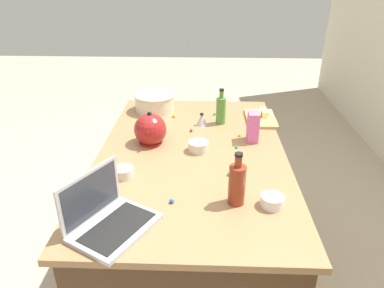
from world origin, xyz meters
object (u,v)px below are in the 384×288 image
(kitchen_timer, at_px, (202,120))
(laptop, at_px, (107,217))
(ramekin_small, at_px, (198,146))
(ramekin_medium, at_px, (124,172))
(candy_bag, at_px, (253,127))
(cutting_board, at_px, (261,118))
(bottle_olive, at_px, (221,110))
(bottle_soy, at_px, (237,184))
(ramekin_wide, at_px, (272,201))
(mixing_bowl_large, at_px, (155,102))
(kettle, at_px, (150,130))
(butter_stick_left, at_px, (257,115))
(butter_stick_right, at_px, (264,112))

(kitchen_timer, bearing_deg, laptop, -19.18)
(ramekin_small, relative_size, ramekin_medium, 1.14)
(ramekin_small, distance_m, candy_bag, 0.34)
(cutting_board, height_order, ramekin_small, ramekin_small)
(ramekin_small, bearing_deg, kitchen_timer, 177.89)
(bottle_olive, relative_size, ramekin_medium, 2.37)
(bottle_olive, xyz_separation_m, candy_bag, (0.24, 0.17, -0.00))
(bottle_soy, bearing_deg, ramekin_medium, -110.06)
(ramekin_wide, bearing_deg, mixing_bowl_large, -149.52)
(bottle_soy, relative_size, kitchen_timer, 3.05)
(bottle_soy, bearing_deg, kettle, -141.60)
(candy_bag, bearing_deg, butter_stick_left, 167.65)
(ramekin_small, bearing_deg, ramekin_wide, 33.29)
(cutting_board, relative_size, kitchen_timer, 3.88)
(mixing_bowl_large, bearing_deg, bottle_soy, 24.59)
(mixing_bowl_large, height_order, ramekin_wide, mixing_bowl_large)
(cutting_board, height_order, butter_stick_left, butter_stick_left)
(mixing_bowl_large, distance_m, candy_bag, 0.75)
(cutting_board, bearing_deg, kettle, -61.46)
(mixing_bowl_large, relative_size, ramekin_medium, 2.87)
(ramekin_wide, bearing_deg, butter_stick_left, 176.74)
(bottle_soy, bearing_deg, ramekin_small, -160.03)
(cutting_board, xyz_separation_m, kitchen_timer, (0.10, -0.38, 0.03))
(mixing_bowl_large, height_order, butter_stick_left, mixing_bowl_large)
(ramekin_medium, relative_size, kitchen_timer, 1.23)
(bottle_olive, bearing_deg, butter_stick_left, 104.63)
(ramekin_medium, bearing_deg, candy_bag, 122.60)
(ramekin_small, distance_m, ramekin_medium, 0.44)
(mixing_bowl_large, relative_size, candy_bag, 1.59)
(ramekin_small, bearing_deg, bottle_soy, 19.97)
(ramekin_small, height_order, kitchen_timer, kitchen_timer)
(cutting_board, relative_size, ramekin_small, 2.78)
(butter_stick_right, relative_size, kitchen_timer, 1.43)
(kitchen_timer, xyz_separation_m, candy_bag, (0.21, 0.29, 0.05))
(laptop, relative_size, bottle_soy, 1.61)
(bottle_soy, distance_m, cutting_board, 0.94)
(butter_stick_right, xyz_separation_m, candy_bag, (0.34, -0.11, 0.05))
(ramekin_medium, bearing_deg, bottle_soy, 69.94)
(ramekin_medium, relative_size, candy_bag, 0.56)
(cutting_board, bearing_deg, ramekin_medium, -45.59)
(laptop, height_order, ramekin_medium, laptop)
(bottle_soy, xyz_separation_m, ramekin_wide, (0.02, 0.15, -0.07))
(kettle, distance_m, kitchen_timer, 0.39)
(cutting_board, bearing_deg, kitchen_timer, -75.70)
(butter_stick_left, bearing_deg, laptop, -32.90)
(cutting_board, xyz_separation_m, butter_stick_left, (0.00, -0.02, 0.03))
(laptop, bearing_deg, mixing_bowl_large, 179.02)
(ramekin_medium, bearing_deg, bottle_olive, 144.00)
(mixing_bowl_large, bearing_deg, cutting_board, 79.14)
(butter_stick_left, bearing_deg, mixing_bowl_large, -101.50)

